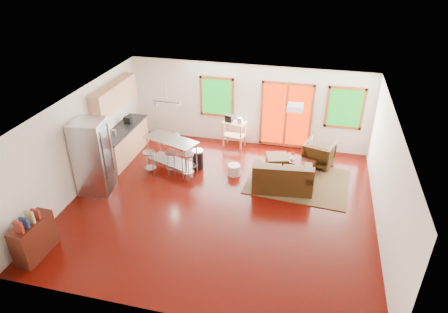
% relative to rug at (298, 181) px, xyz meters
% --- Properties ---
extents(floor, '(7.50, 7.00, 0.02)m').
position_rel_rug_xyz_m(floor, '(-1.82, -1.48, -0.02)').
color(floor, '#360501').
rests_on(floor, ground).
extents(ceiling, '(7.50, 7.00, 0.02)m').
position_rel_rug_xyz_m(ceiling, '(-1.82, -1.48, 2.60)').
color(ceiling, white).
rests_on(ceiling, ground).
extents(back_wall, '(7.50, 0.02, 2.60)m').
position_rel_rug_xyz_m(back_wall, '(-1.82, 2.03, 1.29)').
color(back_wall, white).
rests_on(back_wall, ground).
extents(left_wall, '(0.02, 7.00, 2.60)m').
position_rel_rug_xyz_m(left_wall, '(-5.58, -1.48, 1.29)').
color(left_wall, white).
rests_on(left_wall, ground).
extents(right_wall, '(0.02, 7.00, 2.60)m').
position_rel_rug_xyz_m(right_wall, '(1.94, -1.48, 1.29)').
color(right_wall, white).
rests_on(right_wall, ground).
extents(front_wall, '(7.50, 0.02, 2.60)m').
position_rel_rug_xyz_m(front_wall, '(-1.82, -4.99, 1.29)').
color(front_wall, white).
rests_on(front_wall, ground).
extents(window_left, '(1.10, 0.05, 1.30)m').
position_rel_rug_xyz_m(window_left, '(-2.82, 1.98, 1.49)').
color(window_left, '#0B520F').
rests_on(window_left, back_wall).
extents(french_doors, '(1.60, 0.05, 2.10)m').
position_rel_rug_xyz_m(french_doors, '(-0.62, 1.98, 1.09)').
color(french_doors, '#AA1800').
rests_on(french_doors, back_wall).
extents(window_right, '(1.10, 0.05, 1.30)m').
position_rel_rug_xyz_m(window_right, '(1.08, 1.98, 1.49)').
color(window_right, '#0B520F').
rests_on(window_right, back_wall).
extents(rug, '(2.85, 2.28, 0.03)m').
position_rel_rug_xyz_m(rug, '(0.00, 0.00, 0.00)').
color(rug, '#3F5632').
rests_on(rug, floor).
extents(loveseat, '(1.65, 1.05, 0.83)m').
position_rel_rug_xyz_m(loveseat, '(-0.41, -0.47, 0.32)').
color(loveseat, black).
rests_on(loveseat, floor).
extents(coffee_table, '(1.03, 0.82, 0.36)m').
position_rel_rug_xyz_m(coffee_table, '(-0.05, 0.58, 0.30)').
color(coffee_table, '#36110A').
rests_on(coffee_table, floor).
extents(armchair, '(0.97, 0.94, 0.82)m').
position_rel_rug_xyz_m(armchair, '(0.50, 1.09, 0.40)').
color(armchair, black).
rests_on(armchair, floor).
extents(ottoman, '(0.73, 0.73, 0.40)m').
position_rel_rug_xyz_m(ottoman, '(-0.67, 0.61, 0.18)').
color(ottoman, black).
rests_on(ottoman, floor).
extents(pouf, '(0.44, 0.44, 0.31)m').
position_rel_rug_xyz_m(pouf, '(-1.80, -0.05, 0.14)').
color(pouf, beige).
rests_on(pouf, floor).
extents(vase, '(0.20, 0.21, 0.28)m').
position_rel_rug_xyz_m(vase, '(-0.23, 0.42, 0.49)').
color(vase, silver).
rests_on(vase, coffee_table).
extents(book, '(0.23, 0.10, 0.31)m').
position_rel_rug_xyz_m(book, '(0.16, 0.07, 0.54)').
color(book, maroon).
rests_on(book, coffee_table).
extents(cabinets, '(0.64, 2.24, 2.30)m').
position_rel_rug_xyz_m(cabinets, '(-5.30, 0.23, 0.91)').
color(cabinets, tan).
rests_on(cabinets, floor).
extents(refrigerator, '(0.91, 0.88, 2.00)m').
position_rel_rug_xyz_m(refrigerator, '(-5.16, -1.63, 0.98)').
color(refrigerator, '#B7BABC').
rests_on(refrigerator, floor).
extents(island, '(1.66, 1.13, 0.98)m').
position_rel_rug_xyz_m(island, '(-3.59, -0.18, 0.66)').
color(island, '#B7BABC').
rests_on(island, floor).
extents(cup, '(0.16, 0.14, 0.13)m').
position_rel_rug_xyz_m(cup, '(-3.48, 0.06, 1.00)').
color(cup, white).
rests_on(cup, island).
extents(bar_stool_a, '(0.41, 0.41, 0.73)m').
position_rel_rug_xyz_m(bar_stool_a, '(-4.10, -0.59, 0.53)').
color(bar_stool_a, '#B7BABC').
rests_on(bar_stool_a, floor).
extents(bar_stool_b, '(0.40, 0.40, 0.71)m').
position_rel_rug_xyz_m(bar_stool_b, '(-3.52, -0.43, 0.52)').
color(bar_stool_b, '#B7BABC').
rests_on(bar_stool_b, floor).
extents(bar_stool_c, '(0.47, 0.47, 0.80)m').
position_rel_rug_xyz_m(bar_stool_c, '(-2.99, -0.57, 0.58)').
color(bar_stool_c, '#B7BABC').
rests_on(bar_stool_c, floor).
extents(trash_can, '(0.37, 0.37, 0.59)m').
position_rel_rug_xyz_m(trash_can, '(-2.89, 0.06, 0.29)').
color(trash_can, black).
rests_on(trash_can, floor).
extents(kitchen_cart, '(0.77, 0.57, 1.06)m').
position_rel_rug_xyz_m(kitchen_cart, '(-2.19, 1.66, 0.71)').
color(kitchen_cart, tan).
rests_on(kitchen_cart, floor).
extents(bookshelf, '(0.41, 0.98, 1.14)m').
position_rel_rug_xyz_m(bookshelf, '(-5.16, -4.19, 0.43)').
color(bookshelf, '#36110A').
rests_on(bookshelf, floor).
extents(ceiling_flush, '(0.35, 0.35, 0.12)m').
position_rel_rug_xyz_m(ceiling_flush, '(-0.22, -0.88, 2.52)').
color(ceiling_flush, white).
rests_on(ceiling_flush, ceiling).
extents(pendant_light, '(0.80, 0.18, 0.79)m').
position_rel_rug_xyz_m(pendant_light, '(-3.72, 0.02, 1.88)').
color(pendant_light, gray).
rests_on(pendant_light, ceiling).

